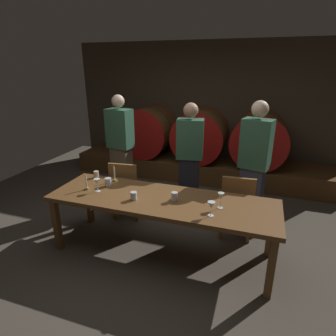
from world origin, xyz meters
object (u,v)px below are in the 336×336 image
(wine_barrel_left, at_px, (149,131))
(cup_far_right, at_px, (174,197))
(wine_barrel_right, at_px, (259,140))
(candle_right, at_px, (114,177))
(cup_far_left, at_px, (96,174))
(cup_center_left, at_px, (108,182))
(cup_center_right, at_px, (134,196))
(chair_left, at_px, (126,187))
(dining_table, at_px, (162,204))
(wine_barrel_center, at_px, (201,135))
(guest_right, at_px, (254,164))
(chair_right, at_px, (237,203))
(wine_glass_center, at_px, (211,206))
(guest_left, at_px, (121,150))
(wine_glass_right, at_px, (221,197))
(guest_center, at_px, (189,159))
(candle_left, at_px, (87,185))
(wine_glass_left, at_px, (97,182))

(wine_barrel_left, height_order, cup_far_right, wine_barrel_left)
(wine_barrel_right, height_order, candle_right, wine_barrel_right)
(wine_barrel_left, relative_size, cup_far_right, 9.58)
(cup_far_left, distance_m, cup_center_left, 0.36)
(wine_barrel_right, relative_size, cup_center_right, 10.62)
(wine_barrel_right, distance_m, chair_left, 2.64)
(dining_table, distance_m, chair_left, 1.00)
(wine_barrel_center, relative_size, wine_barrel_right, 1.00)
(dining_table, xyz_separation_m, guest_right, (0.95, 1.05, 0.24))
(chair_right, distance_m, wine_glass_center, 0.92)
(wine_barrel_left, bearing_deg, guest_left, -85.18)
(wine_glass_right, bearing_deg, cup_far_right, 179.51)
(wine_barrel_center, xyz_separation_m, cup_center_left, (-0.63, -2.44, -0.10))
(wine_barrel_center, distance_m, guest_right, 1.85)
(guest_center, bearing_deg, guest_left, -9.73)
(chair_left, bearing_deg, wine_barrel_left, -83.88)
(wine_barrel_left, distance_m, candle_left, 2.63)
(guest_right, bearing_deg, cup_center_right, 58.81)
(cup_center_left, bearing_deg, candle_left, -138.43)
(dining_table, bearing_deg, cup_center_left, 171.22)
(guest_left, distance_m, guest_center, 1.12)
(dining_table, relative_size, wine_glass_center, 16.71)
(guest_right, relative_size, cup_far_left, 19.41)
(candle_right, xyz_separation_m, wine_glass_left, (-0.04, -0.35, 0.05))
(wine_barrel_right, height_order, chair_right, wine_barrel_right)
(guest_center, xyz_separation_m, cup_far_left, (-1.08, -0.80, -0.09))
(dining_table, height_order, guest_center, guest_center)
(guest_right, distance_m, cup_center_left, 1.94)
(wine_glass_left, relative_size, cup_center_left, 1.52)
(guest_right, relative_size, candle_right, 7.68)
(wine_glass_center, height_order, wine_glass_right, wine_glass_right)
(chair_right, relative_size, guest_right, 0.51)
(wine_glass_left, distance_m, cup_far_right, 0.95)
(wine_glass_center, bearing_deg, wine_barrel_right, 82.31)
(dining_table, distance_m, cup_far_right, 0.20)
(candle_right, bearing_deg, dining_table, -20.54)
(wine_barrel_right, relative_size, candle_right, 4.39)
(cup_center_left, bearing_deg, guest_right, 28.81)
(wine_glass_left, height_order, wine_glass_right, wine_glass_right)
(guest_center, height_order, cup_far_left, guest_center)
(guest_right, height_order, cup_center_right, guest_right)
(guest_right, distance_m, candle_left, 2.19)
(guest_left, height_order, cup_far_left, guest_left)
(wine_barrel_left, bearing_deg, chair_left, -77.34)
(wine_barrel_center, distance_m, chair_left, 2.08)
(guest_right, bearing_deg, cup_far_left, 35.19)
(candle_left, xyz_separation_m, cup_center_left, (0.20, 0.17, -0.01))
(cup_center_left, bearing_deg, chair_right, 18.03)
(wine_barrel_left, height_order, cup_center_right, wine_barrel_left)
(wine_barrel_left, bearing_deg, guest_right, -35.09)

